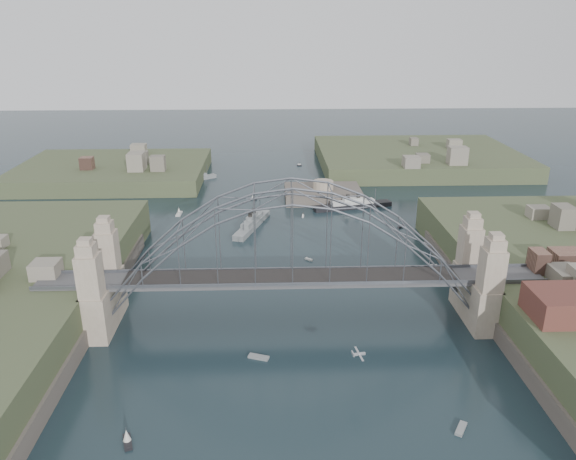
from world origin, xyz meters
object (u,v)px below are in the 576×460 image
Objects in this scene: fort_island at (323,200)px; naval_cruiser_near at (252,224)px; naval_cruiser_far at (196,178)px; ocean_liner at (353,205)px; bridge at (292,255)px.

naval_cruiser_near is (-19.98, -23.15, 1.30)m from fort_island.
naval_cruiser_near is 48.37m from naval_cruiser_far.
naval_cruiser_near is 0.91× the size of ocean_liner.
bridge reaches higher than fort_island.
naval_cruiser_far is 0.58× the size of ocean_liner.
bridge reaches higher than naval_cruiser_near.
fort_island reaches higher than naval_cruiser_far.
naval_cruiser_far is (-19.63, 44.21, -0.19)m from naval_cruiser_near.
bridge is at bearing -99.73° from fort_island.
bridge is 65.26m from ocean_liner.
bridge is at bearing -73.14° from naval_cruiser_far.
ocean_liner is at bearing -49.53° from fort_island.
naval_cruiser_near is at bearing -152.40° from ocean_liner.
naval_cruiser_far is 55.76m from ocean_liner.
naval_cruiser_far is at bearing 106.86° from bridge.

